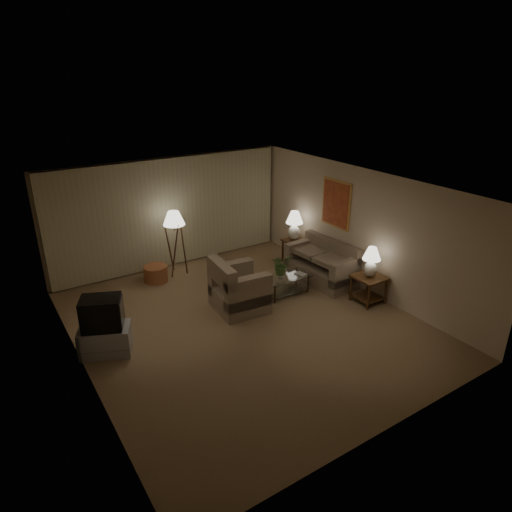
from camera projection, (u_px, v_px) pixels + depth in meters
The scene contains 16 objects.
ground at pixel (244, 323), 8.96m from camera, with size 7.00×7.00×0.00m, color #947C52.
room_shell at pixel (206, 218), 9.46m from camera, with size 6.04×7.02×2.72m.
sofa at pixel (321, 266), 10.57m from camera, with size 1.79×1.05×0.75m.
armchair at pixel (239, 290), 9.32m from camera, with size 1.20×1.16×0.87m.
side_table_near at pixel (369, 284), 9.59m from camera, with size 0.61×0.61×0.60m.
side_table_far at pixel (294, 247), 11.60m from camera, with size 0.53×0.45×0.60m.
table_lamp_near at pixel (371, 259), 9.37m from camera, with size 0.38×0.38×0.65m.
table_lamp_far at pixel (294, 223), 11.36m from camera, with size 0.43×0.43×0.74m.
coffee_table at pixel (286, 282), 9.99m from camera, with size 1.04×0.57×0.41m.
tv_cabinet at pixel (106, 340), 7.95m from camera, with size 1.01×0.84×0.50m, color #ADADB0.
crt_tv at pixel (102, 313), 7.74m from camera, with size 0.80×0.70×0.57m, color black.
floor_lamp at pixel (175, 242), 10.75m from camera, with size 0.51×0.51×1.57m.
ottoman at pixel (156, 273), 10.63m from camera, with size 0.55×0.55×0.37m, color #9E5735.
vase at pixel (281, 275), 9.83m from camera, with size 0.15×0.15×0.15m, color white.
flowers at pixel (281, 262), 9.71m from camera, with size 0.41×0.36×0.46m, color #4D7634.
book at pixel (298, 275), 9.98m from camera, with size 0.18×0.24×0.02m, color olive.
Camera 1 is at (-4.03, -6.62, 4.68)m, focal length 32.00 mm.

